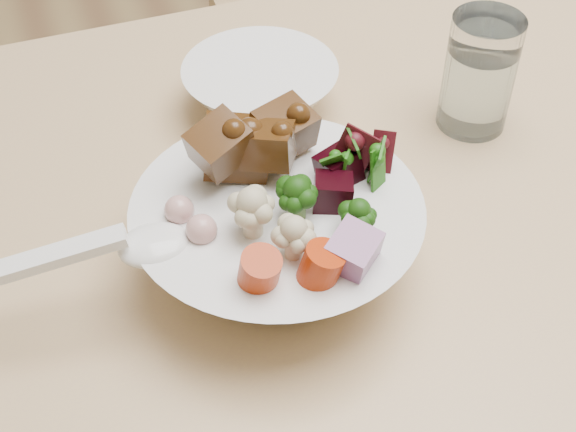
{
  "coord_description": "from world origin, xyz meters",
  "views": [
    {
      "loc": [
        -0.79,
        -0.69,
        1.21
      ],
      "look_at": [
        -0.62,
        -0.23,
        0.73
      ],
      "focal_mm": 50.0,
      "sensor_mm": 36.0,
      "label": 1
    }
  ],
  "objects_px": {
    "dining_table": "(554,185)",
    "side_bowl": "(260,90)",
    "water_glass": "(478,78)",
    "food_bowl": "(279,230)"
  },
  "relations": [
    {
      "from": "water_glass",
      "to": "food_bowl",
      "type": "bearing_deg",
      "value": -154.6
    },
    {
      "from": "side_bowl",
      "to": "water_glass",
      "type": "bearing_deg",
      "value": -24.95
    },
    {
      "from": "food_bowl",
      "to": "side_bowl",
      "type": "xyz_separation_m",
      "value": [
        0.06,
        0.22,
        -0.01
      ]
    },
    {
      "from": "dining_table",
      "to": "water_glass",
      "type": "xyz_separation_m",
      "value": [
        -0.09,
        0.06,
        0.13
      ]
    },
    {
      "from": "dining_table",
      "to": "side_bowl",
      "type": "height_order",
      "value": "side_bowl"
    },
    {
      "from": "dining_table",
      "to": "food_bowl",
      "type": "bearing_deg",
      "value": -170.24
    },
    {
      "from": "food_bowl",
      "to": "side_bowl",
      "type": "relative_size",
      "value": 1.49
    },
    {
      "from": "dining_table",
      "to": "food_bowl",
      "type": "relative_size",
      "value": 5.69
    },
    {
      "from": "side_bowl",
      "to": "dining_table",
      "type": "bearing_deg",
      "value": -28.05
    },
    {
      "from": "dining_table",
      "to": "side_bowl",
      "type": "bearing_deg",
      "value": 151.14
    }
  ]
}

